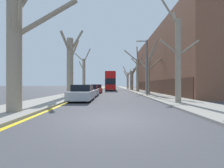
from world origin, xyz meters
name	(u,v)px	position (x,y,z in m)	size (l,w,h in m)	color
ground_plane	(113,121)	(0.00, 0.00, 0.00)	(300.00, 300.00, 0.00)	#424247
sidewalk_left	(97,88)	(-5.55, 50.00, 0.06)	(3.49, 120.00, 0.12)	gray
sidewalk_right	(126,88)	(5.55, 50.00, 0.06)	(3.49, 120.00, 0.12)	gray
building_facade_right	(176,64)	(12.29, 22.36, 5.34)	(10.08, 30.70, 10.70)	brown
kerb_line_stripe	(102,88)	(-3.63, 50.00, 0.00)	(0.24, 120.00, 0.01)	yellow
street_tree_left_0	(16,38)	(-4.83, 1.44, 3.81)	(4.58, 2.50, 7.75)	gray
street_tree_left_1	(70,65)	(-4.89, 11.33, 3.79)	(1.96, 3.85, 8.05)	gray
street_tree_left_2	(83,74)	(-5.00, 20.14, 3.37)	(3.11, 1.64, 7.73)	gray
street_tree_right_0	(177,57)	(5.00, 5.38, 3.60)	(3.10, 1.66, 8.42)	gray
street_tree_right_1	(148,73)	(5.15, 15.21, 3.16)	(3.48, 2.94, 7.57)	gray
street_tree_right_2	(137,72)	(5.10, 23.99, 4.01)	(5.55, 2.53, 8.87)	gray
street_tree_right_3	(132,78)	(5.25, 32.74, 3.04)	(2.49, 2.48, 7.36)	gray
street_tree_right_4	(127,79)	(5.04, 42.47, 3.17)	(3.14, 3.13, 7.42)	gray
double_decker_bus	(110,80)	(-0.42, 32.79, 2.57)	(2.50, 10.28, 4.55)	red
parked_car_0	(82,93)	(-2.72, 7.36, 0.68)	(1.88, 4.04, 1.45)	#9EA3AD
parked_car_1	(90,91)	(-2.72, 12.75, 0.69)	(1.81, 4.33, 1.46)	#9EA3AD
parked_car_2	(96,89)	(-2.72, 19.67, 0.69)	(1.80, 4.54, 1.48)	maroon
lamp_post	(146,64)	(4.22, 12.58, 3.97)	(1.40, 0.20, 7.04)	#4C4F54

